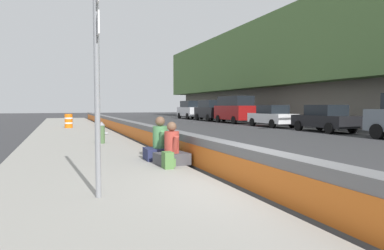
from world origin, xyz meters
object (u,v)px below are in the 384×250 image
at_px(fire_hydrant, 102,132).
at_px(seated_person_middle, 160,146).
at_px(parked_car_fourth, 272,116).
at_px(parked_car_farther, 190,110).
at_px(parked_car_third, 325,118).
at_px(seated_person_foreground, 172,151).
at_px(backpack, 168,160).
at_px(route_sign_post, 97,70).
at_px(parked_car_far, 210,110).
at_px(construction_barrel, 69,121).
at_px(parked_car_midline, 235,109).

height_order(fire_hydrant, seated_person_middle, seated_person_middle).
bearing_deg(parked_car_fourth, parked_car_farther, 0.02).
bearing_deg(parked_car_third, fire_hydrant, 102.42).
relative_size(seated_person_foreground, backpack, 2.75).
height_order(route_sign_post, parked_car_farther, route_sign_post).
bearing_deg(seated_person_middle, parked_car_far, -27.03).
height_order(seated_person_foreground, parked_car_fourth, parked_car_fourth).
bearing_deg(parked_car_far, parked_car_fourth, -179.89).
bearing_deg(fire_hydrant, parked_car_third, -77.58).
relative_size(seated_person_middle, construction_barrel, 1.27).
bearing_deg(construction_barrel, backpack, -173.87).
bearing_deg(backpack, construction_barrel, 6.13).
distance_m(backpack, parked_car_third, 16.18).
height_order(backpack, parked_car_fourth, parked_car_fourth).
xyz_separation_m(parked_car_far, parked_car_farther, (6.20, -0.02, 0.00)).
bearing_deg(parked_car_farther, parked_car_far, 179.85).
xyz_separation_m(fire_hydrant, parked_car_far, (20.36, -13.89, 0.60)).
relative_size(backpack, parked_car_farther, 0.08).
distance_m(seated_person_foreground, parked_car_midline, 24.36).
distance_m(parked_car_midline, parked_car_farther, 11.64).
xyz_separation_m(construction_barrel, parked_car_far, (9.50, -14.88, 0.56)).
height_order(route_sign_post, seated_person_foreground, route_sign_post).
height_order(fire_hydrant, parked_car_third, parked_car_third).
relative_size(fire_hydrant, backpack, 2.20).
xyz_separation_m(construction_barrel, parked_car_farther, (15.70, -14.90, 0.56)).
bearing_deg(parked_car_midline, fire_hydrant, 136.82).
bearing_deg(seated_person_middle, parked_car_third, -58.74).
bearing_deg(seated_person_foreground, parked_car_third, -55.77).
bearing_deg(parked_car_third, parked_car_midline, 0.24).
relative_size(parked_car_midline, parked_car_far, 1.06).
height_order(construction_barrel, parked_car_far, parked_car_far).
relative_size(fire_hydrant, seated_person_foreground, 0.80).
bearing_deg(parked_car_farther, parked_car_third, -179.64).
xyz_separation_m(construction_barrel, parked_car_fourth, (-2.20, -14.90, 0.24)).
bearing_deg(parked_car_third, parked_car_farther, 0.36).
relative_size(route_sign_post, parked_car_farther, 0.75).
xyz_separation_m(construction_barrel, parked_car_third, (-7.77, -15.04, 0.24)).
bearing_deg(route_sign_post, backpack, -41.24).
xyz_separation_m(parked_car_fourth, parked_car_farther, (17.90, 0.01, 0.32)).
xyz_separation_m(fire_hydrant, backpack, (-6.23, -0.85, -0.25)).
bearing_deg(fire_hydrant, seated_person_middle, -167.54).
xyz_separation_m(seated_person_foreground, parked_car_farther, (32.28, -12.81, 0.70)).
height_order(route_sign_post, parked_car_far, route_sign_post).
distance_m(seated_person_middle, parked_car_fourth, 18.62).
xyz_separation_m(route_sign_post, fire_hydrant, (8.33, -0.99, -1.62)).
distance_m(route_sign_post, parked_car_far, 32.33).
bearing_deg(backpack, seated_person_middle, -8.32).
bearing_deg(parked_car_midline, route_sign_post, 147.18).
distance_m(fire_hydrant, parked_car_midline, 20.48).
distance_m(fire_hydrant, seated_person_foreground, 5.82).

